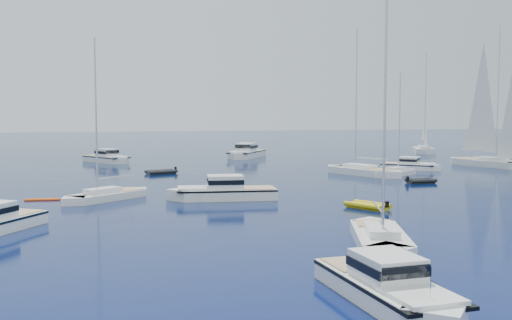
{
  "coord_description": "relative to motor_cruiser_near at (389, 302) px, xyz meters",
  "views": [
    {
      "loc": [
        -11.85,
        -35.27,
        7.12
      ],
      "look_at": [
        3.86,
        24.93,
        2.2
      ],
      "focal_mm": 41.53,
      "sensor_mm": 36.0,
      "label": 1
    }
  ],
  "objects": [
    {
      "name": "ground",
      "position": [
        1.48,
        15.4,
        0.0
      ],
      "size": [
        400.0,
        400.0,
        0.0
      ],
      "primitive_type": "plane",
      "color": "#08144D",
      "rests_on": "ground"
    },
    {
      "name": "motor_cruiser_near",
      "position": [
        0.0,
        0.0,
        0.0
      ],
      "size": [
        3.19,
        8.98,
        2.32
      ],
      "primitive_type": null,
      "rotation": [
        0.0,
        0.0,
        3.2
      ],
      "color": "silver",
      "rests_on": "ground"
    },
    {
      "name": "motor_cruiser_centre",
      "position": [
        -0.74,
        27.94,
        0.0
      ],
      "size": [
        10.02,
        4.09,
        2.56
      ],
      "primitive_type": null,
      "rotation": [
        0.0,
        0.0,
        1.45
      ],
      "color": "silver",
      "rests_on": "ground"
    },
    {
      "name": "motor_cruiser_far_r",
      "position": [
        27.35,
        47.3,
        0.0
      ],
      "size": [
        7.44,
        7.19,
        2.08
      ],
      "primitive_type": null,
      "rotation": [
        0.0,
        0.0,
        3.96
      ],
      "color": "white",
      "rests_on": "ground"
    },
    {
      "name": "motor_cruiser_distant",
      "position": [
        11.97,
        72.12,
        0.0
      ],
      "size": [
        9.19,
        11.53,
        3.01
      ],
      "primitive_type": null,
      "rotation": [
        0.0,
        0.0,
        2.57
      ],
      "color": "white",
      "rests_on": "ground"
    },
    {
      "name": "motor_cruiser_horizon",
      "position": [
        -9.63,
        68.37,
        0.0
      ],
      "size": [
        7.73,
        9.67,
        2.53
      ],
      "primitive_type": null,
      "rotation": [
        0.0,
        0.0,
        3.72
      ],
      "color": "silver",
      "rests_on": "ground"
    },
    {
      "name": "sailboat_fore",
      "position": [
        4.21,
        9.19,
        0.0
      ],
      "size": [
        5.8,
        10.5,
        14.98
      ],
      "primitive_type": null,
      "rotation": [
        0.0,
        0.0,
        2.81
      ],
      "color": "silver",
      "rests_on": "ground"
    },
    {
      "name": "sailboat_mid_r",
      "position": [
        18.9,
        43.12,
        0.0
      ],
      "size": [
        7.45,
        12.13,
        17.44
      ],
      "primitive_type": null,
      "rotation": [
        0.0,
        0.0,
        0.4
      ],
      "color": "white",
      "rests_on": "ground"
    },
    {
      "name": "sailboat_mid_l",
      "position": [
        -10.07,
        30.06,
        0.0
      ],
      "size": [
        8.69,
        7.8,
        13.66
      ],
      "primitive_type": null,
      "rotation": [
        0.0,
        0.0,
        2.26
      ],
      "color": "silver",
      "rests_on": "ground"
    },
    {
      "name": "sailboat_centre",
      "position": [
        22.04,
        41.34,
        0.0
      ],
      "size": [
        8.23,
        6.06,
        12.17
      ],
      "primitive_type": null,
      "rotation": [
        0.0,
        0.0,
        5.24
      ],
      "color": "silver",
      "rests_on": "ground"
    },
    {
      "name": "sailboat_sails_r",
      "position": [
        39.74,
        48.86,
        0.0
      ],
      "size": [
        6.79,
        13.56,
        19.3
      ],
      "primitive_type": null,
      "rotation": [
        0.0,
        0.0,
        3.41
      ],
      "color": "silver",
      "rests_on": "ground"
    },
    {
      "name": "sailboat_sails_far",
      "position": [
        46.37,
        76.49,
        0.0
      ],
      "size": [
        8.39,
        12.95,
        18.74
      ],
      "primitive_type": null,
      "rotation": [
        0.0,
        0.0,
        2.7
      ],
      "color": "white",
      "rests_on": "ground"
    },
    {
      "name": "tender_yellow",
      "position": [
        8.79,
        20.47,
        0.0
      ],
      "size": [
        3.34,
        3.95,
        0.95
      ],
      "primitive_type": null,
      "rotation": [
        0.0,
        0.0,
        0.5
      ],
      "color": "gold",
      "rests_on": "ground"
    },
    {
      "name": "tender_grey_near",
      "position": [
        21.1,
        33.95,
        0.0
      ],
      "size": [
        3.14,
        1.84,
        0.95
      ],
      "primitive_type": null,
      "rotation": [
        0.0,
        0.0,
        4.74
      ],
      "color": "black",
      "rests_on": "ground"
    },
    {
      "name": "tender_grey_far",
      "position": [
        -3.68,
        50.09,
        0.0
      ],
      "size": [
        4.19,
        3.15,
        0.95
      ],
      "primitive_type": null,
      "rotation": [
        0.0,
        0.0,
        1.91
      ],
      "color": "black",
      "rests_on": "ground"
    },
    {
      "name": "kayak_orange",
      "position": [
        -15.18,
        31.07,
        0.0
      ],
      "size": [
        2.83,
        0.83,
        0.3
      ],
      "primitive_type": null,
      "rotation": [
        0.0,
        0.0,
        1.47
      ],
      "color": "#C33E09",
      "rests_on": "ground"
    }
  ]
}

